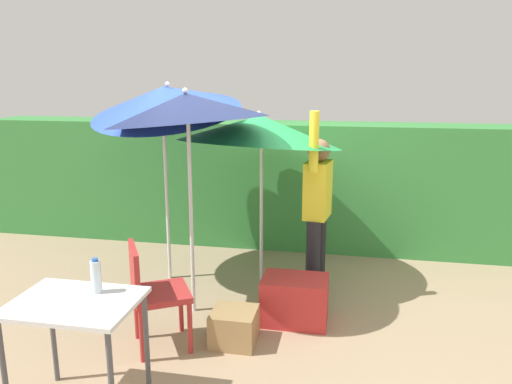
# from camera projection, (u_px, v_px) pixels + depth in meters

# --- Properties ---
(ground_plane) EXTENTS (24.00, 24.00, 0.00)m
(ground_plane) POSITION_uv_depth(u_px,v_px,m) (250.00, 311.00, 4.73)
(ground_plane) COLOR #9E8466
(hedge_row) EXTENTS (8.00, 0.70, 1.61)m
(hedge_row) POSITION_uv_depth(u_px,v_px,m) (281.00, 184.00, 6.50)
(hedge_row) COLOR #38843D
(hedge_row) RESTS_ON ground_plane
(umbrella_rainbow) EXTENTS (1.73, 1.73, 1.92)m
(umbrella_rainbow) POSITION_uv_depth(u_px,v_px,m) (260.00, 130.00, 5.10)
(umbrella_rainbow) COLOR silver
(umbrella_rainbow) RESTS_ON ground_plane
(umbrella_orange) EXTENTS (1.45, 1.44, 2.14)m
(umbrella_orange) POSITION_uv_depth(u_px,v_px,m) (187.00, 108.00, 4.30)
(umbrella_orange) COLOR silver
(umbrella_orange) RESTS_ON ground_plane
(umbrella_yellow) EXTENTS (1.56, 1.57, 2.28)m
(umbrella_yellow) POSITION_uv_depth(u_px,v_px,m) (165.00, 100.00, 5.06)
(umbrella_yellow) COLOR silver
(umbrella_yellow) RESTS_ON ground_plane
(person_vendor) EXTENTS (0.27, 0.56, 1.88)m
(person_vendor) POSITION_uv_depth(u_px,v_px,m) (317.00, 206.00, 4.90)
(person_vendor) COLOR black
(person_vendor) RESTS_ON ground_plane
(chair_plastic) EXTENTS (0.60, 0.60, 0.89)m
(chair_plastic) POSITION_uv_depth(u_px,v_px,m) (152.00, 290.00, 3.99)
(chair_plastic) COLOR #B72D2D
(chair_plastic) RESTS_ON ground_plane
(cooler_box) EXTENTS (0.59, 0.40, 0.42)m
(cooler_box) POSITION_uv_depth(u_px,v_px,m) (295.00, 300.00, 4.48)
(cooler_box) COLOR red
(cooler_box) RESTS_ON ground_plane
(crate_cardboard) EXTENTS (0.37, 0.36, 0.29)m
(crate_cardboard) POSITION_uv_depth(u_px,v_px,m) (234.00, 327.00, 4.14)
(crate_cardboard) COLOR #9E7A4C
(crate_cardboard) RESTS_ON ground_plane
(folding_table) EXTENTS (0.80, 0.60, 0.79)m
(folding_table) POSITION_uv_depth(u_px,v_px,m) (76.00, 315.00, 3.19)
(folding_table) COLOR #4C4C51
(folding_table) RESTS_ON ground_plane
(bottle_water) EXTENTS (0.07, 0.07, 0.24)m
(bottle_water) POSITION_uv_depth(u_px,v_px,m) (96.00, 276.00, 3.26)
(bottle_water) COLOR silver
(bottle_water) RESTS_ON folding_table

